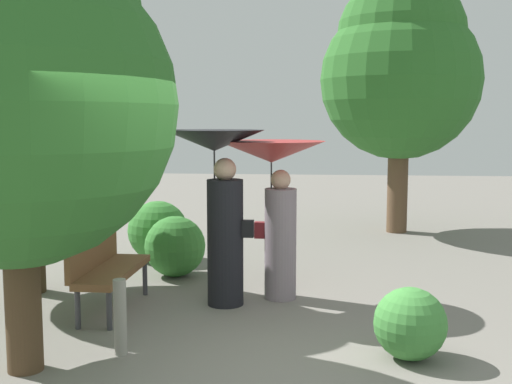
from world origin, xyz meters
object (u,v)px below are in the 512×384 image
person_left (219,186)px  person_right (274,181)px  tree_near_left (13,81)px  tree_near_right (401,67)px  tree_mid_left (25,90)px  path_marker_post (120,317)px  park_bench (107,267)px

person_left → person_right: person_left is taller
tree_near_left → person_left: bearing=56.9°
tree_near_right → tree_mid_left: 7.10m
path_marker_post → person_left: bearing=68.2°
park_bench → tree_near_right: tree_near_right is taller
person_right → path_marker_post: person_right is taller
tree_near_left → tree_mid_left: 2.66m
tree_near_right → path_marker_post: size_ratio=6.88×
person_right → park_bench: 2.21m
person_right → path_marker_post: bearing=155.7°
person_right → tree_near_left: bearing=149.1°
person_right → tree_near_left: (-2.02, -2.47, 1.06)m
tree_near_left → person_right: bearing=50.7°
path_marker_post → person_right: bearing=57.2°
park_bench → tree_near_left: 2.68m
person_right → tree_near_left: 3.36m
person_left → tree_near_right: bearing=-19.4°
person_left → tree_mid_left: 2.72m
person_right → tree_mid_left: tree_mid_left is taller
person_left → path_marker_post: person_left is taller
tree_near_left → path_marker_post: 2.31m
person_right → path_marker_post: 2.64m
person_left → path_marker_post: size_ratio=2.88×
person_left → park_bench: 1.59m
tree_near_right → tree_near_left: bearing=-119.5°
person_left → path_marker_post: 2.12m
tree_near_right → person_left: bearing=-117.8°
tree_near_left → path_marker_post: bearing=31.7°
tree_mid_left → tree_near_right: bearing=43.1°
tree_mid_left → path_marker_post: (1.77, -2.00, -2.19)m
person_left → person_right: 0.70m
park_bench → tree_mid_left: bearing=61.5°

